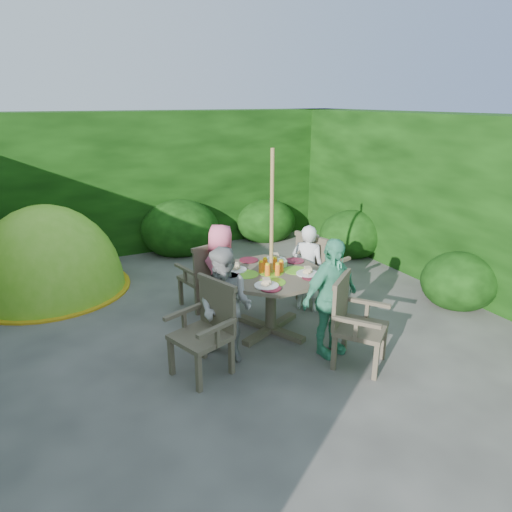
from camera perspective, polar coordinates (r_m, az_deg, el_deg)
name	(u,v)px	position (r m, az deg, el deg)	size (l,w,h in m)	color
ground	(218,335)	(5.59, -4.72, -9.86)	(60.00, 60.00, 0.00)	#44413C
hedge_enclosure	(179,211)	(6.33, -9.57, 5.55)	(9.00, 9.00, 2.50)	black
patio_table	(271,282)	(5.41, 1.91, -3.24)	(1.76, 1.76, 0.92)	#453C2D
parasol_pole	(271,246)	(5.25, 1.95, 1.31)	(0.04, 0.04, 2.20)	olive
garden_chair_right	(318,267)	(6.31, 7.75, -1.38)	(0.64, 0.69, 0.96)	#453C2D
garden_chair_left	(207,327)	(4.71, -6.19, -8.88)	(0.66, 0.70, 0.94)	#453C2D
garden_chair_back	(204,275)	(6.13, -6.49, -2.33)	(0.63, 0.58, 0.89)	#453C2D
garden_chair_front	(354,321)	(4.93, 12.11, -7.92)	(0.74, 0.73, 0.93)	#453C2D
child_right	(307,268)	(6.04, 6.45, -1.53)	(0.43, 0.28, 1.17)	silver
child_left	(226,306)	(4.84, -3.83, -6.22)	(0.62, 0.48, 1.27)	#9D9B97
child_back	(221,270)	(5.90, -4.34, -1.78)	(0.59, 0.39, 1.22)	#F36486
child_front	(330,298)	(5.00, 9.28, -5.20)	(0.78, 0.33, 1.33)	#50BA8D
dome_tent	(52,291)	(7.44, -24.09, -3.97)	(2.25, 2.25, 2.57)	#7ACA27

